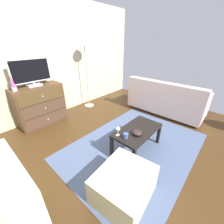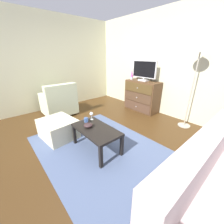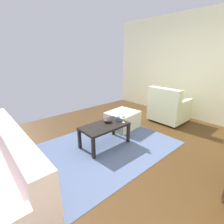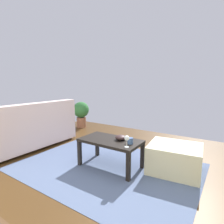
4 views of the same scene
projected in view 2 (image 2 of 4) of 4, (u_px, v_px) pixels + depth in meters
ground_plane at (103, 141)px, 2.83m from camera, size 5.71×4.95×0.05m
wall_accent_rear at (168, 65)px, 3.66m from camera, size 5.71×0.12×2.72m
wall_plain_left at (48, 64)px, 4.13m from camera, size 0.12×4.95×2.72m
area_rug at (101, 148)px, 2.56m from camera, size 2.60×1.90×0.01m
dresser at (142, 96)px, 4.19m from camera, size 1.02×0.49×0.91m
tv at (144, 70)px, 3.93m from camera, size 0.78×0.18×0.56m
lava_lamp at (132, 75)px, 4.22m from camera, size 0.09×0.09×0.33m
coffee_table at (96, 131)px, 2.42m from camera, size 0.90×0.50×0.42m
wine_glass at (91, 114)px, 2.69m from camera, size 0.07×0.07×0.16m
mug at (86, 120)px, 2.62m from camera, size 0.11×0.08×0.08m
bowl_decorative at (88, 125)px, 2.44m from camera, size 0.16×0.16×0.07m
armchair at (59, 102)px, 3.90m from camera, size 0.80×0.83×0.91m
ottoman at (58, 129)px, 2.86m from camera, size 0.76×0.67×0.39m
standing_lamp at (199, 56)px, 2.78m from camera, size 0.32×0.32×1.85m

